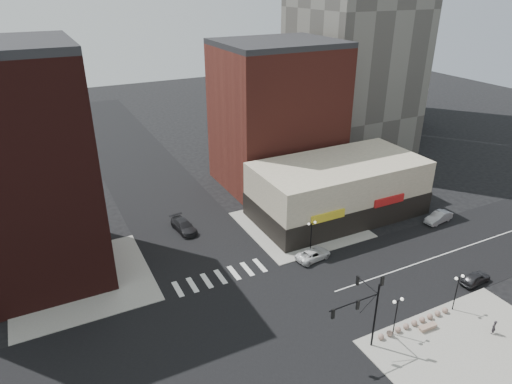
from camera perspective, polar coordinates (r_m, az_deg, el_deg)
ground at (r=47.54m, az=-0.36°, el=-15.67°), size 240.00×240.00×0.00m
road_ew at (r=47.53m, az=-0.36°, el=-15.66°), size 200.00×14.00×0.02m
road_ns at (r=47.53m, az=-0.36°, el=-15.66°), size 14.00×200.00×0.02m
sidewalk_nw at (r=56.10m, az=-21.00°, el=-10.35°), size 15.00×15.00×0.12m
sidewalk_ne at (r=63.84m, az=5.49°, el=-4.06°), size 15.00×15.00×0.12m
sidewalk_se at (r=48.15m, az=26.37°, el=-18.17°), size 18.00×14.00×0.12m
building_nw at (r=54.10m, az=-28.25°, el=1.94°), size 16.00×15.00×25.00m
building_ne_midrise at (r=73.76m, az=2.62°, el=9.30°), size 18.00×15.00×22.00m
building_ne_row at (r=66.12m, az=10.16°, el=-0.13°), size 24.20×12.20×8.00m
traffic_signal at (r=42.63m, az=13.55°, el=-13.46°), size 5.59×3.09×7.77m
street_lamp_se_a at (r=45.69m, az=17.22°, el=-13.65°), size 1.22×0.32×4.16m
street_lamp_se_b at (r=50.84m, az=23.93°, el=-10.48°), size 1.22×0.32×4.16m
street_lamp_ne at (r=56.34m, az=6.96°, el=-4.62°), size 1.22×0.32×4.16m
bollard_row at (r=49.08m, az=19.17°, el=-15.20°), size 8.99×0.59×0.59m
white_suv at (r=56.38m, az=7.16°, el=-7.76°), size 4.81×2.66×1.27m
dark_sedan_east at (r=57.43m, az=25.74°, el=-9.67°), size 4.07×1.94×1.34m
silver_sedan at (r=68.89m, az=21.85°, el=-2.95°), size 4.69×2.16×1.49m
dark_sedan_north at (r=62.57m, az=-9.03°, el=-4.20°), size 2.73×5.41×1.51m
pedestrian at (r=50.78m, az=27.59°, el=-14.75°), size 0.62×0.49×1.50m
stone_bench at (r=49.10m, az=20.66°, el=-15.53°), size 1.97×0.69×0.45m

